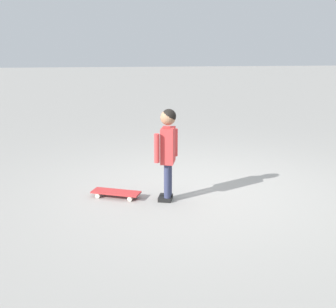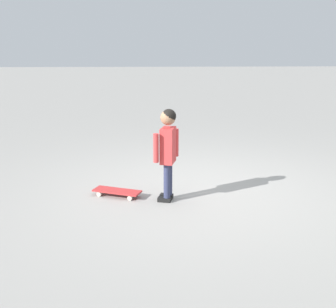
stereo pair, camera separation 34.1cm
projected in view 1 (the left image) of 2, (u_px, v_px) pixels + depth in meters
name	position (u px, v px, depth m)	size (l,w,h in m)	color
ground_plane	(206.00, 191.00, 5.46)	(50.00, 50.00, 0.00)	gray
child_person	(168.00, 145.00, 4.98)	(0.32, 0.29, 1.06)	#2D3351
skateboard	(116.00, 193.00, 5.22)	(0.39, 0.60, 0.07)	#B22D2D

